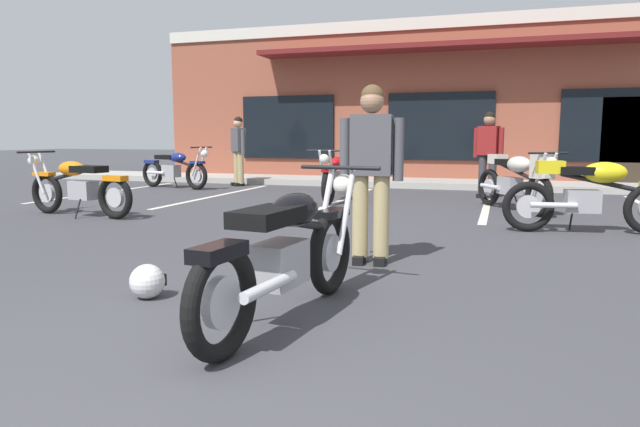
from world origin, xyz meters
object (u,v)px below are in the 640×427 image
Objects in this scene: motorcycle_orange_scrambler at (517,179)px; motorcycle_green_cafe_racer at (600,191)px; motorcycle_black_cruiser at (78,186)px; helmet_on_pavement at (147,281)px; person_in_black_shirt at (488,149)px; motorcycle_cream_vintage at (339,176)px; person_by_back_row at (238,147)px; person_in_shorts_foreground at (371,163)px; motorcycle_red_sportbike at (174,168)px; motorcycle_foreground_classic at (287,251)px.

motorcycle_green_cafe_racer is at bearing -63.73° from motorcycle_orange_scrambler.
motorcycle_black_cruiser is 5.02m from helmet_on_pavement.
motorcycle_black_cruiser is 1.26× the size of person_in_black_shirt.
person_by_back_row reaches higher than motorcycle_cream_vintage.
motorcycle_orange_scrambler is 3.19m from motorcycle_cream_vintage.
person_in_shorts_foreground is at bearing -56.01° from person_by_back_row.
motorcycle_red_sportbike is 0.99× the size of motorcycle_black_cruiser.
person_in_black_shirt is 5.94m from person_by_back_row.
motorcycle_green_cafe_racer is 1.25× the size of person_by_back_row.
person_by_back_row is at bearing 43.27° from motorcycle_red_sportbike.
person_in_shorts_foreground is at bearing -132.79° from motorcycle_green_cafe_racer.
motorcycle_red_sportbike is 0.98× the size of motorcycle_cream_vintage.
person_in_black_shirt reaches higher than motorcycle_orange_scrambler.
motorcycle_cream_vintage is at bearing -36.41° from person_by_back_row.
person_in_black_shirt is (1.02, 8.21, 0.49)m from motorcycle_foreground_classic.
person_in_shorts_foreground and person_by_back_row have the same top height.
person_by_back_row is at bearing 90.54° from motorcycle_black_cruiser.
motorcycle_black_cruiser is 8.09× the size of helmet_on_pavement.
motorcycle_foreground_classic is 7.02m from motorcycle_cream_vintage.
person_in_black_shirt reaches higher than motorcycle_red_sportbike.
motorcycle_cream_vintage is at bearing 45.26° from motorcycle_black_cruiser.
person_by_back_row is (-4.84, 9.21, 0.49)m from motorcycle_foreground_classic.
motorcycle_foreground_classic is 1.26× the size of person_by_back_row.
motorcycle_green_cafe_racer is 4.15m from person_in_black_shirt.
motorcycle_foreground_classic and motorcycle_cream_vintage have the same top height.
motorcycle_green_cafe_racer is at bearing 47.21° from person_in_shorts_foreground.
person_by_back_row is at bearing 112.00° from helmet_on_pavement.
person_in_shorts_foreground reaches higher than motorcycle_cream_vintage.
person_by_back_row reaches higher than motorcycle_black_cruiser.
motorcycle_black_cruiser is 4.51m from motorcycle_cream_vintage.
motorcycle_orange_scrambler is (-0.94, 1.89, 0.00)m from motorcycle_green_cafe_racer.
motorcycle_foreground_classic and motorcycle_green_cafe_racer have the same top height.
motorcycle_red_sportbike is 4.67m from motorcycle_black_cruiser.
motorcycle_red_sportbike is 1.24× the size of person_in_black_shirt.
motorcycle_black_cruiser is 5.26m from person_in_shorts_foreground.
motorcycle_red_sportbike is 1.24× the size of person_in_shorts_foreground.
helmet_on_pavement is (-3.64, -4.19, -0.40)m from motorcycle_green_cafe_racer.
motorcycle_orange_scrambler is at bearing 76.27° from motorcycle_foreground_classic.
motorcycle_red_sportbike is at bearing 155.71° from motorcycle_green_cafe_racer.
motorcycle_foreground_classic is at bearing -62.29° from person_by_back_row.
motorcycle_cream_vintage is at bearing -152.24° from person_in_black_shirt.
person_in_black_shirt is at bearing 82.14° from person_in_shorts_foreground.
motorcycle_red_sportbike is at bearing 126.25° from motorcycle_foreground_classic.
motorcycle_green_cafe_racer and motorcycle_orange_scrambler have the same top height.
person_in_shorts_foreground is (1.75, -5.00, 0.49)m from motorcycle_cream_vintage.
motorcycle_foreground_classic is 1.00× the size of motorcycle_green_cafe_racer.
person_in_shorts_foreground is at bearing -97.86° from person_in_black_shirt.
person_in_shorts_foreground reaches higher than motorcycle_orange_scrambler.
motorcycle_orange_scrambler is at bearing -25.06° from person_by_back_row.
motorcycle_black_cruiser is 1.00× the size of motorcycle_green_cafe_racer.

